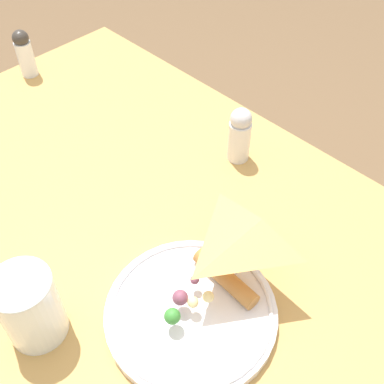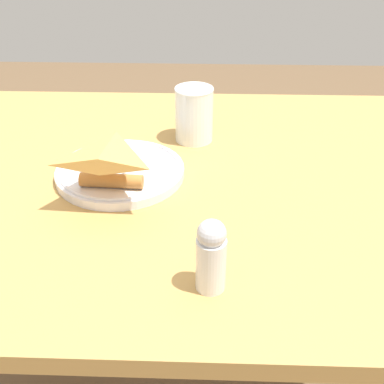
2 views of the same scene
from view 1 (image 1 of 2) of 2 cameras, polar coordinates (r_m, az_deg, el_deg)
name	(u,v)px [view 1 (image 1 of 2)]	position (r m, az deg, el deg)	size (l,w,h in m)	color
dining_table	(135,302)	(0.81, -6.74, -12.80)	(1.17, 0.82, 0.74)	tan
plate_pizza	(192,309)	(0.66, 0.03, -13.74)	(0.23, 0.23, 0.05)	white
milk_glass	(30,308)	(0.65, -18.61, -12.90)	(0.08, 0.08, 0.11)	white
salt_shaker	(240,134)	(0.84, 5.67, 6.81)	(0.04, 0.04, 0.11)	silver
pepper_shaker	(25,53)	(1.11, -19.22, 15.30)	(0.04, 0.04, 0.10)	white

